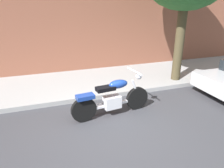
% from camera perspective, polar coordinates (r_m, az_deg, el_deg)
% --- Properties ---
extents(ground_plane, '(60.00, 60.00, 0.00)m').
position_cam_1_polar(ground_plane, '(4.99, 1.78, -12.22)').
color(ground_plane, '#38383D').
extents(sidewalk, '(21.97, 2.84, 0.14)m').
position_cam_1_polar(sidewalk, '(7.65, -6.54, 0.47)').
color(sidewalk, '#989898').
rests_on(sidewalk, ground).
extents(motorcycle, '(2.18, 0.70, 1.14)m').
position_cam_1_polar(motorcycle, '(5.36, -0.04, -3.97)').
color(motorcycle, black).
rests_on(motorcycle, ground).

